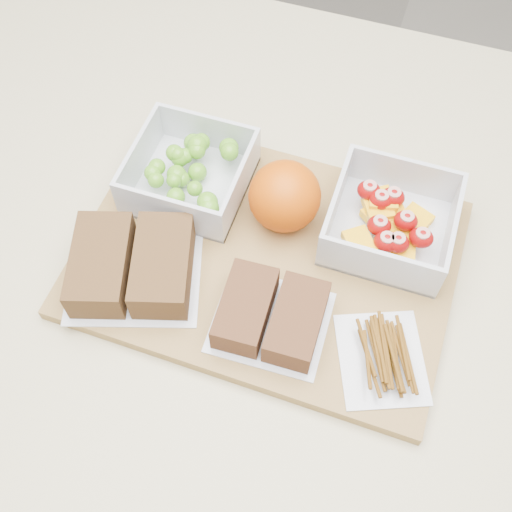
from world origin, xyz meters
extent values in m
plane|color=gray|center=(0.00, 0.00, 0.00)|extent=(4.00, 4.00, 0.00)
cube|color=beige|center=(0.00, 0.00, 0.45)|extent=(1.20, 0.90, 0.90)
cube|color=olive|center=(0.00, 0.00, 0.91)|extent=(0.42, 0.30, 0.02)
cube|color=silver|center=(-0.12, 0.07, 0.92)|extent=(0.13, 0.13, 0.01)
cube|color=silver|center=(-0.12, 0.13, 0.94)|extent=(0.13, 0.01, 0.06)
cube|color=silver|center=(-0.12, 0.00, 0.94)|extent=(0.13, 0.01, 0.06)
cube|color=silver|center=(-0.05, 0.07, 0.94)|extent=(0.01, 0.12, 0.06)
cube|color=silver|center=(-0.18, 0.07, 0.94)|extent=(0.01, 0.12, 0.06)
sphere|color=#5CA221|center=(-0.13, 0.06, 0.94)|extent=(0.02, 0.02, 0.02)
sphere|color=#5CA221|center=(-0.15, 0.06, 0.95)|extent=(0.02, 0.02, 0.02)
sphere|color=#5CA221|center=(-0.12, 0.09, 0.95)|extent=(0.02, 0.02, 0.02)
sphere|color=#5CA221|center=(-0.11, 0.08, 0.94)|extent=(0.02, 0.02, 0.02)
sphere|color=#5CA221|center=(-0.14, 0.08, 0.95)|extent=(0.02, 0.02, 0.02)
sphere|color=#5CA221|center=(-0.12, 0.06, 0.94)|extent=(0.02, 0.02, 0.02)
sphere|color=#5CA221|center=(-0.14, 0.08, 0.95)|extent=(0.02, 0.02, 0.02)
sphere|color=#5CA221|center=(-0.08, 0.03, 0.95)|extent=(0.02, 0.02, 0.02)
sphere|color=#5CA221|center=(-0.08, 0.11, 0.95)|extent=(0.02, 0.02, 0.02)
sphere|color=#5CA221|center=(-0.12, 0.10, 0.95)|extent=(0.02, 0.02, 0.02)
sphere|color=#5CA221|center=(-0.15, 0.04, 0.95)|extent=(0.02, 0.02, 0.02)
sphere|color=#5CA221|center=(-0.08, 0.10, 0.95)|extent=(0.02, 0.02, 0.02)
sphere|color=#5CA221|center=(-0.12, 0.03, 0.94)|extent=(0.02, 0.02, 0.02)
sphere|color=#5CA221|center=(-0.12, 0.11, 0.95)|extent=(0.02, 0.02, 0.02)
sphere|color=#5CA221|center=(-0.13, 0.08, 0.94)|extent=(0.02, 0.02, 0.02)
sphere|color=#5CA221|center=(-0.12, 0.11, 0.95)|extent=(0.02, 0.02, 0.02)
sphere|color=#5CA221|center=(-0.07, 0.02, 0.95)|extent=(0.02, 0.02, 0.02)
sphere|color=#5CA221|center=(-0.07, 0.02, 0.93)|extent=(0.02, 0.02, 0.02)
sphere|color=#5CA221|center=(-0.13, 0.09, 0.95)|extent=(0.02, 0.02, 0.02)
sphere|color=#5CA221|center=(-0.13, 0.05, 0.94)|extent=(0.02, 0.02, 0.02)
sphere|color=#5CA221|center=(-0.13, 0.11, 0.94)|extent=(0.02, 0.02, 0.02)
sphere|color=#5CA221|center=(-0.10, 0.04, 0.95)|extent=(0.02, 0.02, 0.02)
sphere|color=#5CA221|center=(-0.13, 0.06, 0.94)|extent=(0.02, 0.02, 0.02)
sphere|color=#5CA221|center=(-0.15, 0.05, 0.95)|extent=(0.02, 0.02, 0.02)
cube|color=silver|center=(0.13, 0.08, 0.92)|extent=(0.14, 0.14, 0.01)
cube|color=silver|center=(0.13, 0.14, 0.94)|extent=(0.14, 0.01, 0.06)
cube|color=silver|center=(0.13, 0.01, 0.94)|extent=(0.14, 0.01, 0.06)
cube|color=silver|center=(0.19, 0.08, 0.94)|extent=(0.01, 0.13, 0.06)
cube|color=silver|center=(0.06, 0.08, 0.94)|extent=(0.01, 0.13, 0.06)
cube|color=#F3AC0D|center=(0.13, 0.05, 0.93)|extent=(0.04, 0.04, 0.01)
cube|color=#F3AC0D|center=(0.11, 0.10, 0.93)|extent=(0.05, 0.06, 0.01)
cube|color=#F3AC0D|center=(0.14, 0.08, 0.93)|extent=(0.05, 0.05, 0.01)
cube|color=#F3AC0D|center=(0.15, 0.09, 0.93)|extent=(0.05, 0.05, 0.01)
cube|color=#F3AC0D|center=(0.11, 0.09, 0.94)|extent=(0.04, 0.05, 0.01)
cube|color=#F3AC0D|center=(0.11, 0.10, 0.95)|extent=(0.04, 0.03, 0.01)
cube|color=#F3AC0D|center=(0.10, 0.04, 0.94)|extent=(0.04, 0.05, 0.01)
cube|color=#F3AC0D|center=(0.14, 0.05, 0.93)|extent=(0.04, 0.04, 0.01)
cube|color=#F3AC0D|center=(0.11, 0.08, 0.93)|extent=(0.04, 0.04, 0.01)
ellipsoid|color=#A30B08|center=(0.14, 0.08, 0.95)|extent=(0.03, 0.02, 0.02)
ellipsoid|color=#A30B08|center=(0.14, 0.04, 0.95)|extent=(0.03, 0.02, 0.02)
ellipsoid|color=#A30B08|center=(0.09, 0.10, 0.95)|extent=(0.03, 0.02, 0.02)
ellipsoid|color=#A30B08|center=(0.16, 0.06, 0.95)|extent=(0.03, 0.02, 0.02)
ellipsoid|color=#A30B08|center=(0.11, 0.09, 0.95)|extent=(0.03, 0.02, 0.02)
ellipsoid|color=#A30B08|center=(0.13, 0.04, 0.95)|extent=(0.03, 0.02, 0.02)
ellipsoid|color=#A30B08|center=(0.11, 0.06, 0.95)|extent=(0.03, 0.02, 0.02)
ellipsoid|color=#A30B08|center=(0.12, 0.10, 0.95)|extent=(0.03, 0.02, 0.02)
sphere|color=#D75105|center=(0.00, 0.06, 0.96)|extent=(0.08, 0.08, 0.08)
cube|color=silver|center=(-0.13, -0.07, 0.92)|extent=(0.18, 0.17, 0.00)
cube|color=brown|center=(-0.16, -0.08, 0.94)|extent=(0.09, 0.12, 0.04)
cube|color=brown|center=(-0.10, -0.06, 0.94)|extent=(0.09, 0.12, 0.04)
cube|color=silver|center=(0.03, -0.08, 0.92)|extent=(0.12, 0.11, 0.00)
cube|color=brown|center=(0.01, -0.08, 0.94)|extent=(0.05, 0.09, 0.04)
cube|color=brown|center=(0.06, -0.08, 0.94)|extent=(0.05, 0.09, 0.04)
cube|color=silver|center=(0.15, -0.08, 0.92)|extent=(0.12, 0.13, 0.00)
camera|label=1|loc=(0.11, -0.36, 1.54)|focal=45.00mm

